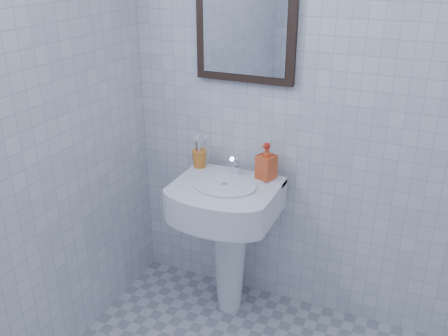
% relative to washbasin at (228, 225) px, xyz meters
% --- Properties ---
extents(wall_back, '(2.20, 0.02, 2.50)m').
position_rel_washbasin_xyz_m(wall_back, '(0.49, 0.22, 0.72)').
color(wall_back, silver).
rests_on(wall_back, ground).
extents(washbasin, '(0.51, 0.38, 0.79)m').
position_rel_washbasin_xyz_m(washbasin, '(0.00, 0.00, 0.00)').
color(washbasin, white).
rests_on(washbasin, ground).
extents(faucet, '(0.05, 0.10, 0.11)m').
position_rel_washbasin_xyz_m(faucet, '(0.00, 0.09, 0.30)').
color(faucet, silver).
rests_on(faucet, washbasin).
extents(toothbrush_cup, '(0.10, 0.10, 0.09)m').
position_rel_washbasin_xyz_m(toothbrush_cup, '(-0.21, 0.10, 0.30)').
color(toothbrush_cup, orange).
rests_on(toothbrush_cup, washbasin).
extents(soap_dispenser, '(0.11, 0.11, 0.18)m').
position_rel_washbasin_xyz_m(soap_dispenser, '(0.16, 0.11, 0.34)').
color(soap_dispenser, red).
rests_on(soap_dispenser, washbasin).
extents(wall_mirror, '(0.50, 0.04, 0.62)m').
position_rel_washbasin_xyz_m(wall_mirror, '(0.00, 0.20, 1.02)').
color(wall_mirror, black).
rests_on(wall_mirror, wall_back).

